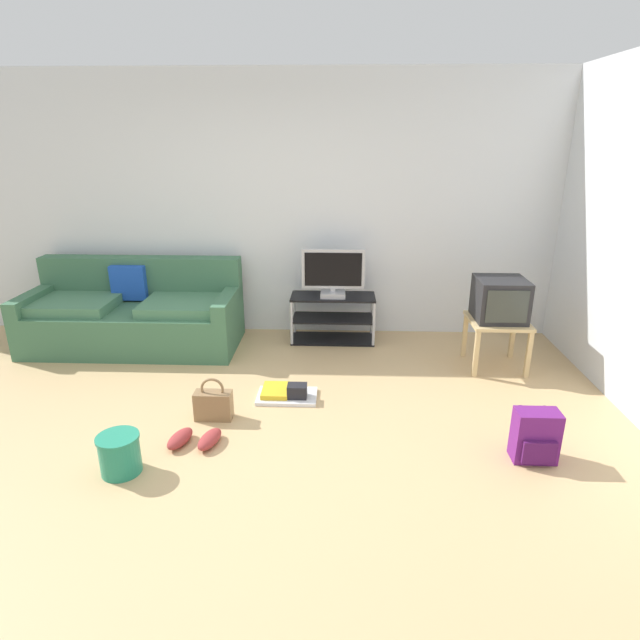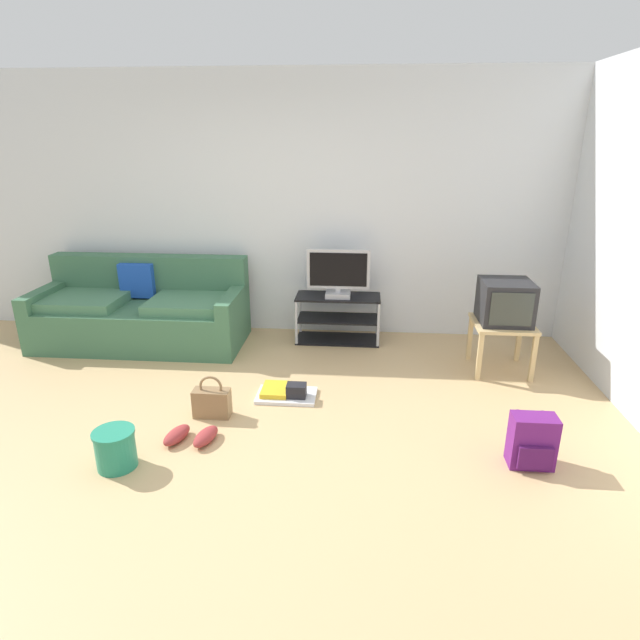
{
  "view_description": "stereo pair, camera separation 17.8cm",
  "coord_description": "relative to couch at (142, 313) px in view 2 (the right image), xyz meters",
  "views": [
    {
      "loc": [
        0.76,
        -3.08,
        2.07
      ],
      "look_at": [
        0.6,
        0.91,
        0.65
      ],
      "focal_mm": 29.27,
      "sensor_mm": 36.0,
      "label": 1
    },
    {
      "loc": [
        0.94,
        -3.07,
        2.07
      ],
      "look_at": [
        0.6,
        0.91,
        0.65
      ],
      "focal_mm": 29.27,
      "sensor_mm": 36.0,
      "label": 2
    }
  ],
  "objects": [
    {
      "name": "cleaning_bucket",
      "position": [
        0.7,
        -2.17,
        -0.18
      ],
      "size": [
        0.27,
        0.27,
        0.26
      ],
      "color": "#238466",
      "rests_on": "ground_plane"
    },
    {
      "name": "crt_tv",
      "position": [
        3.56,
        -0.39,
        0.34
      ],
      "size": [
        0.44,
        0.45,
        0.38
      ],
      "color": "#232326",
      "rests_on": "side_table"
    },
    {
      "name": "sneakers_pair",
      "position": [
        1.09,
        -1.84,
        -0.28
      ],
      "size": [
        0.4,
        0.29,
        0.09
      ],
      "color": "#993333",
      "rests_on": "ground_plane"
    },
    {
      "name": "backpack",
      "position": [
        3.42,
        -1.92,
        -0.14
      ],
      "size": [
        0.29,
        0.24,
        0.36
      ],
      "rotation": [
        0.0,
        0.0,
        -0.29
      ],
      "color": "#661E70",
      "rests_on": "ground_plane"
    },
    {
      "name": "handbag",
      "position": [
        1.15,
        -1.47,
        -0.2
      ],
      "size": [
        0.28,
        0.13,
        0.34
      ],
      "rotation": [
        0.0,
        0.0,
        0.44
      ],
      "color": "olive",
      "rests_on": "ground_plane"
    },
    {
      "name": "wall_back",
      "position": [
        1.35,
        0.55,
        1.03
      ],
      "size": [
        9.0,
        0.1,
        2.7
      ],
      "primitive_type": "cube",
      "color": "silver",
      "rests_on": "ground_plane"
    },
    {
      "name": "floor_tray",
      "position": [
        1.67,
        -1.12,
        -0.28
      ],
      "size": [
        0.49,
        0.33,
        0.14
      ],
      "color": "silver",
      "rests_on": "ground_plane"
    },
    {
      "name": "ground_plane",
      "position": [
        1.35,
        -1.9,
        -0.33
      ],
      "size": [
        9.0,
        9.8,
        0.02
      ],
      "primitive_type": "cube",
      "color": "tan"
    },
    {
      "name": "flat_tv",
      "position": [
        2.03,
        0.18,
        0.41
      ],
      "size": [
        0.64,
        0.22,
        0.49
      ],
      "color": "#B2B2B7",
      "rests_on": "tv_stand"
    },
    {
      "name": "side_table",
      "position": [
        3.56,
        -0.41,
        0.07
      ],
      "size": [
        0.52,
        0.52,
        0.47
      ],
      "color": "tan",
      "rests_on": "ground_plane"
    },
    {
      "name": "tv_stand",
      "position": [
        2.03,
        0.2,
        -0.08
      ],
      "size": [
        0.87,
        0.38,
        0.49
      ],
      "color": "black",
      "rests_on": "ground_plane"
    },
    {
      "name": "couch",
      "position": [
        0.0,
        0.0,
        0.0
      ],
      "size": [
        2.11,
        0.9,
        0.86
      ],
      "color": "#3D6B4C",
      "rests_on": "ground_plane"
    }
  ]
}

